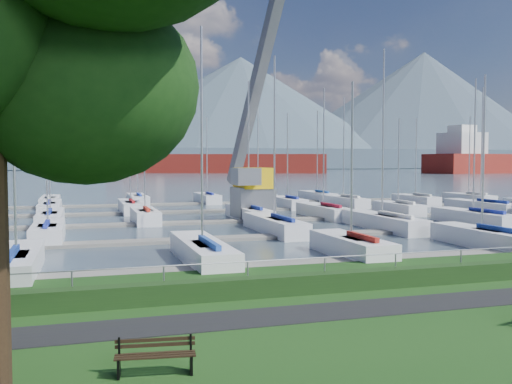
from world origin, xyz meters
name	(u,v)px	position (x,y,z in m)	size (l,w,h in m)	color
path	(390,306)	(0.00, -3.00, 0.01)	(160.00, 2.00, 0.04)	black
water	(102,172)	(0.00, 260.00, -0.40)	(800.00, 540.00, 0.20)	#3A4955
hedge	(354,280)	(0.00, -0.40, 0.35)	(80.00, 0.70, 0.70)	#1A3413
fence	(349,256)	(0.00, 0.00, 1.20)	(0.04, 0.04, 80.00)	gray
foothill	(98,159)	(0.00, 330.00, 6.00)	(900.00, 80.00, 12.00)	#465766
mountains	(105,102)	(7.35, 404.62, 46.68)	(1190.00, 360.00, 115.00)	#495C6B
docks	(206,222)	(0.00, 26.00, -0.22)	(90.00, 41.60, 0.25)	gray
bench_left	(155,356)	(-8.12, -6.72, 0.42)	(1.84, 0.66, 0.85)	black
crane	(254,155)	(5.09, 29.30, 5.33)	(5.72, 13.22, 22.35)	slate
cargo_ship_mid	(207,163)	(41.02, 215.00, 3.64)	(90.30, 48.36, 21.50)	maroon
cargo_ship_east	(507,163)	(162.23, 179.19, 3.69)	(87.08, 29.46, 21.50)	maroon
sailboat_fleet	(184,154)	(-1.23, 28.80, 5.42)	(76.29, 49.75, 13.58)	#1B2299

